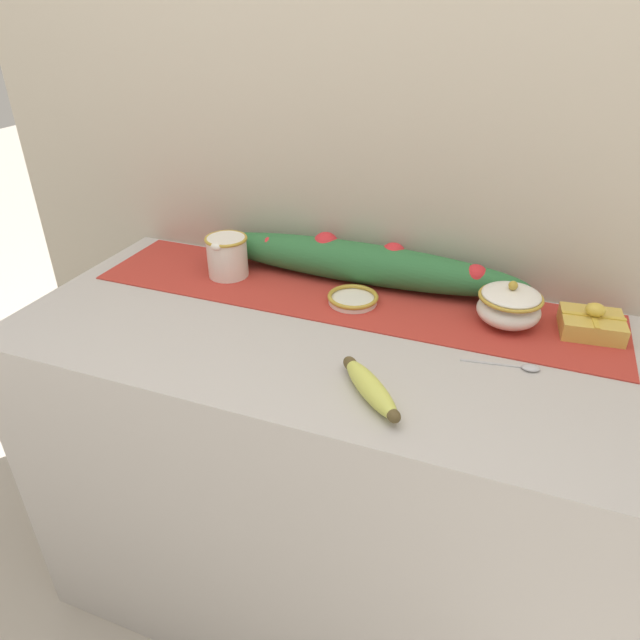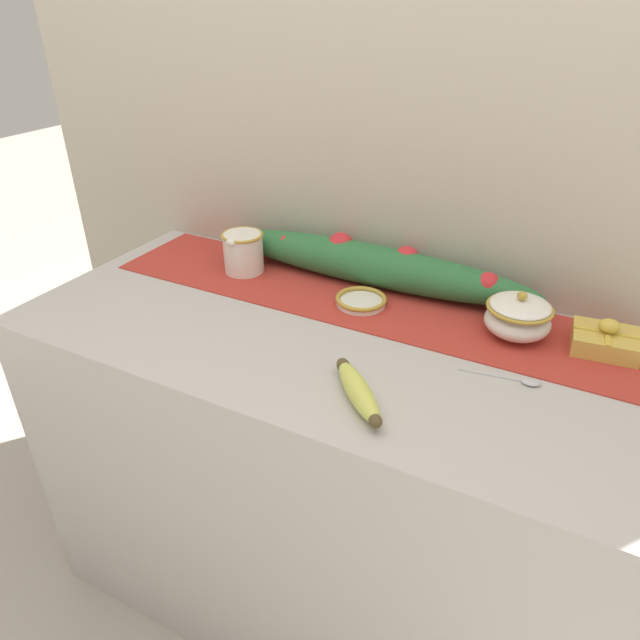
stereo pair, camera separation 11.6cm
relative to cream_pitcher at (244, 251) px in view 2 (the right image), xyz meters
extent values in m
plane|color=#B2A899|center=(0.32, -0.17, -0.93)|extent=(12.00, 12.00, 0.00)
cube|color=#B7B2AD|center=(0.32, -0.17, -0.49)|extent=(1.35, 0.62, 0.87)
cube|color=#B7AD99|center=(0.32, 0.16, 0.27)|extent=(2.15, 0.04, 2.40)
cube|color=#B23328|center=(0.32, 0.00, -0.06)|extent=(1.25, 0.27, 0.00)
cylinder|color=white|center=(0.00, 0.00, 0.00)|extent=(0.10, 0.10, 0.10)
torus|color=#B79333|center=(0.00, 0.00, 0.04)|extent=(0.11, 0.11, 0.01)
torus|color=white|center=(0.00, 0.06, 0.00)|extent=(0.05, 0.01, 0.05)
ellipsoid|color=white|center=(0.00, -0.05, 0.04)|extent=(0.03, 0.02, 0.02)
ellipsoid|color=white|center=(0.69, 0.00, -0.02)|extent=(0.14, 0.14, 0.07)
torus|color=#B79333|center=(0.69, 0.00, 0.01)|extent=(0.14, 0.14, 0.01)
ellipsoid|color=white|center=(0.69, 0.00, 0.02)|extent=(0.12, 0.12, 0.02)
sphere|color=#B79333|center=(0.69, 0.00, 0.04)|extent=(0.02, 0.02, 0.02)
cylinder|color=white|center=(0.34, -0.03, -0.05)|extent=(0.11, 0.11, 0.01)
torus|color=#B79333|center=(0.34, -0.03, -0.04)|extent=(0.12, 0.12, 0.01)
ellipsoid|color=#CCD156|center=(0.48, -0.35, -0.04)|extent=(0.16, 0.16, 0.04)
ellipsoid|color=brown|center=(0.42, -0.29, -0.04)|extent=(0.04, 0.04, 0.02)
ellipsoid|color=brown|center=(0.54, -0.41, -0.04)|extent=(0.04, 0.04, 0.02)
cube|color=#B7B7BC|center=(0.67, -0.17, -0.06)|extent=(0.12, 0.02, 0.00)
ellipsoid|color=#B7B7BC|center=(0.75, -0.16, -0.05)|extent=(0.04, 0.03, 0.01)
cube|color=gold|center=(0.86, 0.03, -0.04)|extent=(0.14, 0.12, 0.04)
cube|color=gold|center=(0.86, 0.03, -0.01)|extent=(0.13, 0.02, 0.00)
cube|color=gold|center=(0.86, 0.03, -0.01)|extent=(0.02, 0.11, 0.00)
ellipsoid|color=gold|center=(0.86, 0.03, 0.00)|extent=(0.04, 0.03, 0.03)
ellipsoid|color=#2D6B38|center=(0.32, 0.09, -0.01)|extent=(0.82, 0.11, 0.10)
sphere|color=red|center=(0.08, 0.08, 0.01)|extent=(0.06, 0.06, 0.06)
sphere|color=red|center=(0.23, 0.10, 0.02)|extent=(0.07, 0.07, 0.07)
sphere|color=red|center=(0.40, 0.10, 0.02)|extent=(0.06, 0.06, 0.06)
sphere|color=red|center=(0.60, 0.08, 0.01)|extent=(0.06, 0.06, 0.06)
camera|label=1|loc=(0.69, -1.15, 0.58)|focal=32.00mm
camera|label=2|loc=(0.80, -1.10, 0.58)|focal=32.00mm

